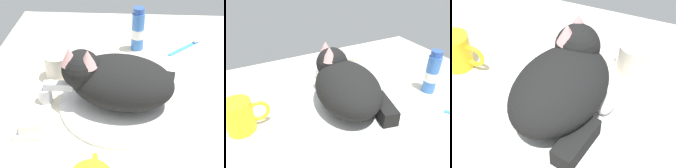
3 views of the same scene
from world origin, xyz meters
TOP-DOWN VIEW (x-y plane):
  - ground_plane at (0.00, 0.00)cm, footprint 110.00×82.50cm
  - sink_basin at (0.00, 0.00)cm, footprint 31.40×31.40cm
  - faucet at (0.00, 18.55)cm, footprint 13.80×9.33cm
  - cat at (0.30, 1.54)cm, footprint 21.96×29.41cm
  - coffee_mug at (-28.16, 4.34)cm, footprint 11.33×7.22cm
  - rinse_cup at (11.00, 18.35)cm, footprint 7.26×7.26cm
  - soap_dish at (-9.59, 21.01)cm, footprint 9.00×6.40cm
  - soap_bar at (-9.59, 21.01)cm, footprint 7.92×5.83cm

SIDE VIEW (x-z plane):
  - ground_plane at x=0.00cm, z-range -3.00..0.00cm
  - sink_basin at x=0.00cm, z-range 0.00..1.03cm
  - soap_dish at x=-9.59cm, z-range 0.00..1.20cm
  - soap_bar at x=-9.59cm, z-range 1.20..3.64cm
  - faucet at x=0.00cm, z-range -0.46..5.58cm
  - rinse_cup at x=11.00cm, z-range 0.00..7.31cm
  - coffee_mug at x=-28.16cm, z-range 0.00..8.61cm
  - cat at x=0.30cm, z-range -0.28..15.29cm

